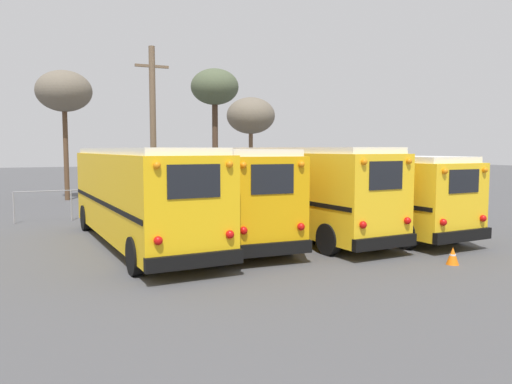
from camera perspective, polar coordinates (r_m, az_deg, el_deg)
ground_plane at (r=19.25m, az=-0.45°, el=-4.89°), size 160.00×160.00×0.00m
school_bus_0 at (r=17.43m, az=-13.20°, el=-0.06°), size 3.01×10.96×3.32m
school_bus_1 at (r=18.26m, az=-4.29°, el=0.16°), size 2.81×9.82×3.28m
school_bus_2 at (r=19.28m, az=4.02°, el=0.54°), size 2.96×10.67×3.34m
school_bus_3 at (r=20.75m, az=11.18°, el=0.38°), size 3.05×10.92×3.03m
utility_pole at (r=27.57m, az=-11.69°, el=7.33°), size 1.80×0.33×8.72m
bare_tree_0 at (r=34.42m, az=-21.09°, el=10.59°), size 3.46×3.46×8.24m
bare_tree_1 at (r=36.72m, az=-4.74°, el=11.64°), size 3.44×3.44×9.03m
bare_tree_2 at (r=31.38m, az=-0.60°, el=8.64°), size 3.01×3.01×6.48m
fence_line at (r=25.54m, az=-6.93°, el=-0.27°), size 16.75×0.06×1.42m
traffic_cone at (r=15.38m, az=21.56°, el=-6.79°), size 0.36×0.36×0.50m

